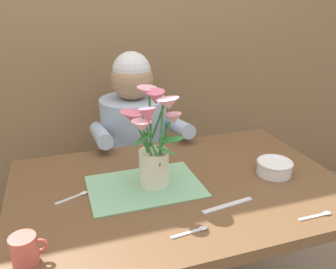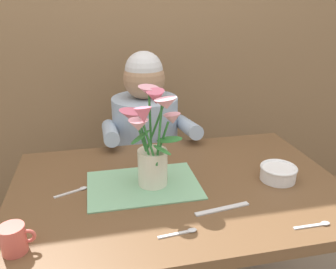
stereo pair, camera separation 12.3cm
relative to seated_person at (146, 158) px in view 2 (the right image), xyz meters
The scene contains 11 objects.
wood_panel_backdrop 0.81m from the seated_person, 86.74° to the left, with size 4.00×0.10×2.50m, color brown.
dining_table 0.62m from the seated_person, 87.70° to the right, with size 1.20×0.80×0.74m.
seated_person is the anchor object (origin of this frame).
striped_placemat 0.63m from the seated_person, 99.50° to the right, with size 0.40×0.28×0.01m, color #7AB289.
flower_vase 0.69m from the seated_person, 96.44° to the right, with size 0.23×0.25×0.35m.
ceramic_bowl 0.80m from the seated_person, 58.87° to the right, with size 0.14×0.14×0.06m.
dinner_knife 0.83m from the seated_person, 81.08° to the right, with size 0.19×0.02×0.01m, color silver.
coffee_cup 1.02m from the seated_person, 119.26° to the right, with size 0.09×0.07×0.08m.
spoon_0 0.70m from the seated_person, 120.02° to the right, with size 0.12×0.06×0.01m.
spoon_1 0.91m from the seated_person, 91.66° to the right, with size 0.12×0.03×0.01m.
spoon_2 1.03m from the seated_person, 68.26° to the right, with size 0.12×0.02×0.01m.
Camera 2 is at (-0.27, -1.07, 1.38)m, focal length 36.92 mm.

